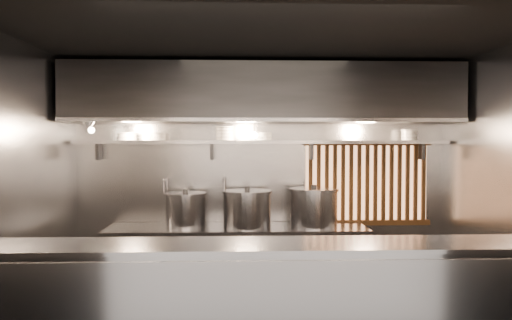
{
  "coord_description": "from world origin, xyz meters",
  "views": [
    {
      "loc": [
        -0.29,
        -4.62,
        1.88
      ],
      "look_at": [
        -0.1,
        0.55,
        1.69
      ],
      "focal_mm": 35.0,
      "sensor_mm": 36.0,
      "label": 1
    }
  ],
  "objects": [
    {
      "name": "bowl_stack_2",
      "position": [
        -0.44,
        1.32,
        1.98
      ],
      "size": [
        0.23,
        0.23,
        0.17
      ],
      "color": "silver",
      "rests_on": "bowl_shelf"
    },
    {
      "name": "stock_pot_left",
      "position": [
        -0.9,
        1.16,
        1.1
      ],
      "size": [
        0.51,
        0.51,
        0.44
      ],
      "rotation": [
        0.0,
        0.0,
        -0.05
      ],
      "color": "#9F9FA4",
      "rests_on": "cooking_bench"
    },
    {
      "name": "bowl_stack_0",
      "position": [
        -1.59,
        1.32,
        1.95
      ],
      "size": [
        0.23,
        0.23,
        0.09
      ],
      "color": "silver",
      "rests_on": "bowl_shelf"
    },
    {
      "name": "wall_back",
      "position": [
        0.0,
        1.5,
        1.4
      ],
      "size": [
        4.5,
        0.0,
        4.5
      ],
      "primitive_type": "plane",
      "rotation": [
        1.57,
        0.0,
        0.0
      ],
      "color": "gray",
      "rests_on": "floor"
    },
    {
      "name": "ceiling",
      "position": [
        0.0,
        0.0,
        2.8
      ],
      "size": [
        4.5,
        4.5,
        0.0
      ],
      "primitive_type": "plane",
      "rotation": [
        3.14,
        0.0,
        0.0
      ],
      "color": "black",
      "rests_on": "wall_back"
    },
    {
      "name": "heat_lamp",
      "position": [
        -1.9,
        0.85,
        2.07
      ],
      "size": [
        0.25,
        0.35,
        0.2
      ],
      "color": "#9F9FA4",
      "rests_on": "exhaust_hood"
    },
    {
      "name": "stock_pot_mid",
      "position": [
        -0.18,
        1.1,
        1.11
      ],
      "size": [
        0.66,
        0.66,
        0.46
      ],
      "rotation": [
        0.0,
        0.0,
        0.16
      ],
      "color": "#9F9FA4",
      "rests_on": "cooking_bench"
    },
    {
      "name": "faucet_right",
      "position": [
        -0.45,
        1.37,
        1.31
      ],
      "size": [
        0.04,
        0.3,
        0.5
      ],
      "color": "silver",
      "rests_on": "wall_back"
    },
    {
      "name": "wall_right",
      "position": [
        2.25,
        0.0,
        1.4
      ],
      "size": [
        0.0,
        3.0,
        3.0
      ],
      "primitive_type": "plane",
      "rotation": [
        1.57,
        0.0,
        -1.57
      ],
      "color": "gray",
      "rests_on": "floor"
    },
    {
      "name": "exhaust_hood",
      "position": [
        0.0,
        1.1,
        2.42
      ],
      "size": [
        4.4,
        0.81,
        0.65
      ],
      "color": "#2D2D30",
      "rests_on": "ceiling"
    },
    {
      "name": "bowl_stack_3",
      "position": [
        0.02,
        1.32,
        1.95
      ],
      "size": [
        0.2,
        0.2,
        0.09
      ],
      "color": "silver",
      "rests_on": "bowl_shelf"
    },
    {
      "name": "serving_counter",
      "position": [
        0.0,
        -0.96,
        0.57
      ],
      "size": [
        4.5,
        0.56,
        1.13
      ],
      "color": "#9F9FA4",
      "rests_on": "floor"
    },
    {
      "name": "bowl_stack_4",
      "position": [
        1.78,
        1.32,
        1.97
      ],
      "size": [
        0.2,
        0.2,
        0.13
      ],
      "color": "silver",
      "rests_on": "bowl_shelf"
    },
    {
      "name": "pendant_bulb",
      "position": [
        -0.1,
        1.2,
        1.96
      ],
      "size": [
        0.09,
        0.09,
        0.19
      ],
      "color": "#2D2D30",
      "rests_on": "exhaust_hood"
    },
    {
      "name": "bowl_shelf",
      "position": [
        0.0,
        1.32,
        1.88
      ],
      "size": [
        4.4,
        0.34,
        0.04
      ],
      "primitive_type": "cube",
      "color": "#9F9FA4",
      "rests_on": "wall_back"
    },
    {
      "name": "bowl_stack_1",
      "position": [
        -1.23,
        1.32,
        1.95
      ],
      "size": [
        0.2,
        0.2,
        0.09
      ],
      "color": "silver",
      "rests_on": "bowl_shelf"
    },
    {
      "name": "wood_screen",
      "position": [
        1.3,
        1.45,
        1.38
      ],
      "size": [
        1.56,
        0.09,
        1.04
      ],
      "color": "#FFAF72",
      "rests_on": "wall_back"
    },
    {
      "name": "cooking_bench",
      "position": [
        -0.3,
        1.13,
        0.45
      ],
      "size": [
        3.0,
        0.7,
        0.9
      ],
      "primitive_type": "cube",
      "color": "#9F9FA4",
      "rests_on": "floor"
    },
    {
      "name": "wall_left",
      "position": [
        -2.25,
        0.0,
        1.4
      ],
      "size": [
        0.0,
        3.0,
        3.0
      ],
      "primitive_type": "plane",
      "rotation": [
        1.57,
        0.0,
        1.57
      ],
      "color": "gray",
      "rests_on": "floor"
    },
    {
      "name": "stock_pot_right",
      "position": [
        0.59,
        1.12,
        1.12
      ],
      "size": [
        0.64,
        0.64,
        0.48
      ],
      "rotation": [
        0.0,
        0.0,
        0.11
      ],
      "color": "#9F9FA4",
      "rests_on": "cooking_bench"
    },
    {
      "name": "faucet_left",
      "position": [
        -1.15,
        1.37,
        1.31
      ],
      "size": [
        0.04,
        0.3,
        0.5
      ],
      "color": "silver",
      "rests_on": "wall_back"
    }
  ]
}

